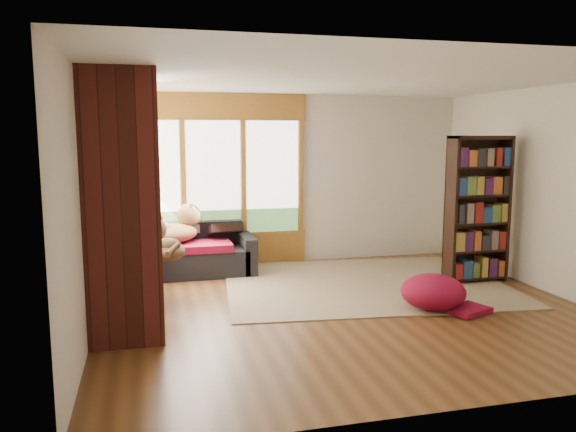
{
  "coord_description": "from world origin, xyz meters",
  "views": [
    {
      "loc": [
        -2.16,
        -5.93,
        1.99
      ],
      "look_at": [
        -0.42,
        1.02,
        0.95
      ],
      "focal_mm": 35.0,
      "sensor_mm": 36.0,
      "label": 1
    }
  ],
  "objects": [
    {
      "name": "floor",
      "position": [
        0.0,
        0.0,
        0.0
      ],
      "size": [
        5.5,
        5.5,
        0.0
      ],
      "primitive_type": "plane",
      "color": "#4D2D15",
      "rests_on": "ground"
    },
    {
      "name": "ceiling",
      "position": [
        0.0,
        0.0,
        2.6
      ],
      "size": [
        5.5,
        5.5,
        0.0
      ],
      "primitive_type": "plane",
      "color": "white"
    },
    {
      "name": "wall_back",
      "position": [
        0.0,
        2.5,
        1.3
      ],
      "size": [
        5.5,
        0.04,
        2.6
      ],
      "primitive_type": "cube",
      "color": "silver",
      "rests_on": "ground"
    },
    {
      "name": "wall_front",
      "position": [
        0.0,
        -2.5,
        1.3
      ],
      "size": [
        5.5,
        0.04,
        2.6
      ],
      "primitive_type": "cube",
      "color": "silver",
      "rests_on": "ground"
    },
    {
      "name": "wall_left",
      "position": [
        -2.75,
        0.0,
        1.3
      ],
      "size": [
        0.04,
        5.0,
        2.6
      ],
      "primitive_type": "cube",
      "color": "silver",
      "rests_on": "ground"
    },
    {
      "name": "wall_right",
      "position": [
        2.75,
        0.0,
        1.3
      ],
      "size": [
        0.04,
        5.0,
        2.6
      ],
      "primitive_type": "cube",
      "color": "silver",
      "rests_on": "ground"
    },
    {
      "name": "windows_back",
      "position": [
        -1.2,
        2.47,
        1.35
      ],
      "size": [
        2.82,
        0.1,
        1.9
      ],
      "color": "olive",
      "rests_on": "wall_back"
    },
    {
      "name": "windows_left",
      "position": [
        -2.72,
        1.2,
        1.35
      ],
      "size": [
        0.1,
        2.62,
        1.9
      ],
      "color": "olive",
      "rests_on": "wall_left"
    },
    {
      "name": "roller_blind",
      "position": [
        -2.69,
        2.03,
        1.75
      ],
      "size": [
        0.03,
        0.72,
        0.9
      ],
      "primitive_type": "cube",
      "color": "#749258",
      "rests_on": "wall_left"
    },
    {
      "name": "brick_chimney",
      "position": [
        -2.4,
        -0.35,
        1.3
      ],
      "size": [
        0.7,
        0.7,
        2.6
      ],
      "primitive_type": "cube",
      "color": "#471914",
      "rests_on": "ground"
    },
    {
      "name": "sectional_sofa",
      "position": [
        -1.95,
        1.7,
        0.3
      ],
      "size": [
        2.2,
        2.2,
        0.8
      ],
      "rotation": [
        0.0,
        0.0,
        0.03
      ],
      "color": "black",
      "rests_on": "ground"
    },
    {
      "name": "area_rug",
      "position": [
        0.62,
        0.94,
        0.01
      ],
      "size": [
        3.95,
        3.18,
        0.01
      ],
      "primitive_type": "cube",
      "rotation": [
        0.0,
        0.0,
        -0.1
      ],
      "color": "beige",
      "rests_on": "ground"
    },
    {
      "name": "bookshelf",
      "position": [
        2.14,
        0.71,
        0.99
      ],
      "size": [
        0.85,
        0.28,
        1.98
      ],
      "color": "black",
      "rests_on": "ground"
    },
    {
      "name": "pouf",
      "position": [
        0.99,
        -0.26,
        0.21
      ],
      "size": [
        0.88,
        0.88,
        0.4
      ],
      "primitive_type": "ellipsoid",
      "rotation": [
        0.0,
        0.0,
        0.21
      ],
      "color": "maroon",
      "rests_on": "area_rug"
    },
    {
      "name": "dog_tan",
      "position": [
        -1.8,
        1.99,
        0.77
      ],
      "size": [
        0.96,
        0.86,
        0.47
      ],
      "rotation": [
        0.0,
        0.0,
        0.52
      ],
      "color": "brown",
      "rests_on": "sectional_sofa"
    },
    {
      "name": "dog_brindle",
      "position": [
        -2.03,
        0.96,
        0.75
      ],
      "size": [
        0.7,
        0.87,
        0.43
      ],
      "rotation": [
        0.0,
        0.0,
        1.91
      ],
      "color": "#3B291C",
      "rests_on": "sectional_sofa"
    },
    {
      "name": "throw_pillows",
      "position": [
        -1.92,
        1.85,
        0.78
      ],
      "size": [
        1.98,
        1.68,
        0.45
      ],
      "color": "black",
      "rests_on": "sectional_sofa"
    }
  ]
}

